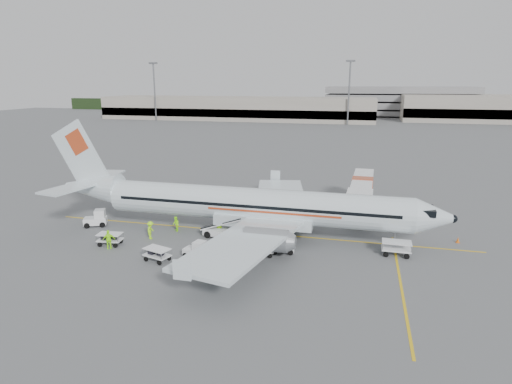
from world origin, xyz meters
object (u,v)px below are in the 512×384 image
jet_bridge (362,195)px  tug_mid (195,249)px  tug_fore (283,244)px  aircraft (255,183)px  belt_loader (224,224)px  tug_aft (95,218)px

jet_bridge → tug_mid: size_ratio=7.96×
tug_fore → tug_mid: 7.85m
jet_bridge → tug_mid: jet_bridge is taller
aircraft → jet_bridge: size_ratio=2.50×
jet_bridge → tug_fore: (-6.73, -14.36, -1.27)m
belt_loader → tug_aft: belt_loader is taller
jet_bridge → tug_fore: bearing=-113.1°
jet_bridge → aircraft: bearing=-131.8°
jet_bridge → tug_fore: 15.91m
tug_fore → jet_bridge: bearing=57.6°
tug_mid → belt_loader: bearing=90.9°
tug_fore → aircraft: bearing=126.7°
belt_loader → tug_aft: size_ratio=2.30×
tug_fore → tug_aft: tug_aft is taller
tug_fore → tug_mid: (-7.26, -2.98, -0.04)m
jet_bridge → tug_aft: (-27.54, -11.99, -1.19)m
belt_loader → tug_mid: (-0.90, -5.35, -0.66)m
tug_fore → tug_mid: tug_fore is taller
jet_bridge → belt_loader: 17.76m
aircraft → tug_aft: size_ratio=17.21×
tug_mid → tug_aft: bearing=169.0°
aircraft → tug_mid: size_ratio=19.90×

